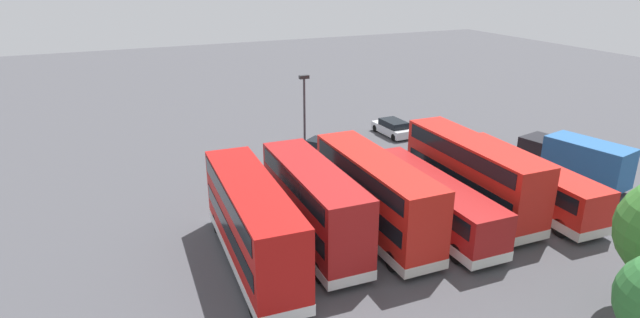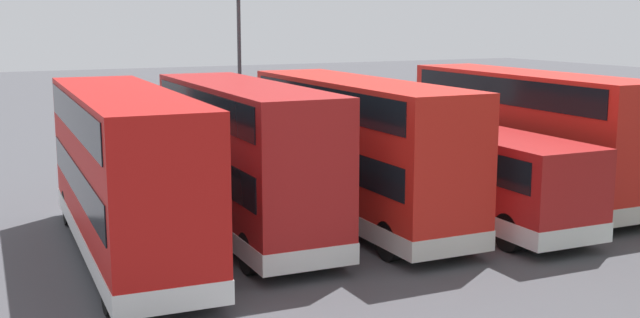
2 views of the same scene
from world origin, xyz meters
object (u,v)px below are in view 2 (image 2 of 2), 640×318
object	(u,v)px
bus_double_decker_fourth	(357,147)
car_small_green	(392,123)
bus_double_decker_second	(527,131)
lamp_post_tall	(240,67)
bus_single_deck_third	(456,166)
bus_double_decker_sixth	(125,169)
car_hatchback_silver	(272,140)
bus_single_deck_near_end	(616,149)
bus_double_decker_fifth	(244,155)

from	to	relation	value
bus_double_decker_fourth	car_small_green	xyz separation A→B (m)	(-10.78, -15.58, -1.75)
bus_double_decker_second	lamp_post_tall	bearing A→B (deg)	-52.00
bus_single_deck_third	bus_double_decker_sixth	bearing A→B (deg)	0.30
bus_single_deck_third	car_small_green	xyz separation A→B (m)	(-7.25, -16.00, -0.92)
car_hatchback_silver	lamp_post_tall	bearing A→B (deg)	48.71
bus_single_deck_near_end	bus_double_decker_fifth	world-z (taller)	bus_double_decker_fifth
bus_double_decker_fifth	car_small_green	xyz separation A→B (m)	(-14.51, -15.38, -1.74)
car_hatchback_silver	lamp_post_tall	xyz separation A→B (m)	(2.77, 3.15, 3.71)
bus_single_deck_near_end	bus_double_decker_sixth	xyz separation A→B (m)	(18.25, 0.15, 0.83)
bus_single_deck_third	car_small_green	size ratio (longest dim) A/B	2.63
bus_double_decker_second	car_hatchback_silver	world-z (taller)	bus_double_decker_second
bus_single_deck_third	lamp_post_tall	world-z (taller)	lamp_post_tall
bus_double_decker_second	car_small_green	bearing A→B (deg)	-103.45
bus_single_deck_near_end	bus_double_decker_fourth	distance (m)	10.89
lamp_post_tall	car_small_green	bearing A→B (deg)	-152.40
bus_single_deck_near_end	car_small_green	size ratio (longest dim) A/B	2.74
bus_double_decker_second	bus_double_decker_sixth	bearing A→B (deg)	3.27
car_hatchback_silver	bus_double_decker_second	bearing A→B (deg)	110.13
bus_single_deck_third	car_hatchback_silver	xyz separation A→B (m)	(1.01, -13.38, -0.92)
bus_double_decker_second	bus_double_decker_fifth	size ratio (longest dim) A/B	1.09
bus_double_decker_second	bus_single_deck_third	size ratio (longest dim) A/B	0.96
bus_single_deck_third	bus_double_decker_fifth	bearing A→B (deg)	-4.91
bus_single_deck_near_end	bus_double_decker_fourth	world-z (taller)	bus_double_decker_fourth
bus_double_decker_sixth	lamp_post_tall	bearing A→B (deg)	-124.77
bus_single_deck_near_end	bus_double_decker_sixth	size ratio (longest dim) A/B	1.06
bus_double_decker_fourth	bus_double_decker_sixth	bearing A→B (deg)	3.72
bus_double_decker_fifth	bus_single_deck_third	bearing A→B (deg)	175.09
bus_double_decker_fifth	bus_double_decker_sixth	bearing A→B (deg)	10.54
bus_single_deck_near_end	bus_double_decker_sixth	world-z (taller)	bus_double_decker_sixth
bus_double_decker_sixth	lamp_post_tall	size ratio (longest dim) A/B	1.53
bus_single_deck_third	car_hatchback_silver	bearing A→B (deg)	-85.69
car_hatchback_silver	car_small_green	distance (m)	8.67
bus_double_decker_second	bus_double_decker_fifth	bearing A→B (deg)	0.78
bus_double_decker_fifth	car_hatchback_silver	distance (m)	14.31
bus_double_decker_second	bus_single_deck_near_end	bearing A→B (deg)	169.59
car_small_green	bus_double_decker_sixth	bearing A→B (deg)	41.46
bus_double_decker_second	car_small_green	xyz separation A→B (m)	(-3.64, -15.23, -1.75)
bus_double_decker_fourth	lamp_post_tall	distance (m)	10.01
bus_double_decker_fifth	lamp_post_tall	bearing A→B (deg)	-109.92
bus_single_deck_third	car_small_green	distance (m)	17.59
bus_double_decker_fourth	bus_double_decker_second	bearing A→B (deg)	-177.19
bus_double_decker_sixth	car_small_green	bearing A→B (deg)	-138.54
bus_single_deck_near_end	bus_double_decker_fifth	xyz separation A→B (m)	(14.58, -0.53, 0.82)
bus_single_deck_near_end	bus_double_decker_sixth	bearing A→B (deg)	0.47
bus_double_decker_fifth	bus_double_decker_sixth	size ratio (longest dim) A/B	0.89
bus_double_decker_second	bus_single_deck_third	world-z (taller)	bus_double_decker_second
bus_double_decker_second	car_hatchback_silver	distance (m)	13.54
bus_single_deck_near_end	bus_double_decker_second	distance (m)	3.87
bus_double_decker_second	car_small_green	size ratio (longest dim) A/B	2.52
bus_double_decker_sixth	car_small_green	distance (m)	24.32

